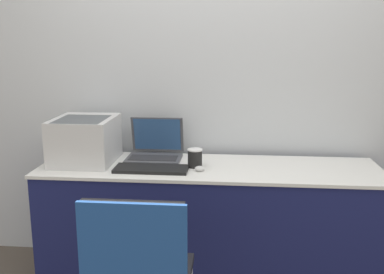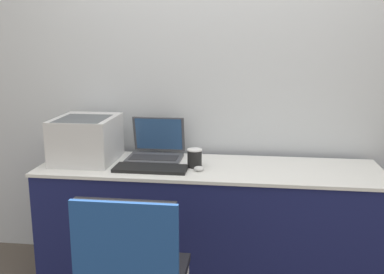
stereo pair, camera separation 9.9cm
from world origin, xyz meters
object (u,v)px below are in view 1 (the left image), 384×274
printer (85,138)px  external_keyboard (151,169)px  chair (139,266)px  mouse (200,169)px  laptop_left (155,150)px  coffee_cup (195,158)px

printer → external_keyboard: 0.51m
printer → chair: printer is taller
printer → mouse: (0.75, -0.14, -0.14)m
external_keyboard → mouse: mouse is taller
laptop_left → mouse: laptop_left is taller
coffee_cup → mouse: coffee_cup is taller
laptop_left → chair: size_ratio=0.39×
laptop_left → coffee_cup: size_ratio=3.09×
laptop_left → external_keyboard: 0.29m
printer → external_keyboard: size_ratio=0.97×
mouse → chair: chair is taller
laptop_left → mouse: (0.32, -0.27, -0.04)m
coffee_cup → mouse: (0.04, -0.08, -0.04)m
laptop_left → coffee_cup: bearing=-33.8°
laptop_left → external_keyboard: (0.03, -0.29, -0.05)m
mouse → chair: (-0.22, -0.75, -0.25)m
mouse → laptop_left: bearing=139.7°
mouse → coffee_cup: bearing=113.8°
coffee_cup → printer: bearing=175.6°
laptop_left → mouse: size_ratio=5.69×
external_keyboard → mouse: size_ratio=7.13×
external_keyboard → chair: (0.07, -0.74, -0.24)m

